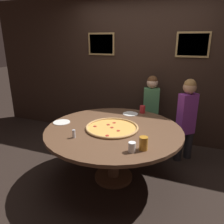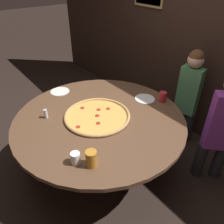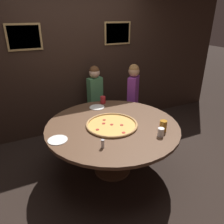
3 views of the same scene
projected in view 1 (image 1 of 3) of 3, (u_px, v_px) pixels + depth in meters
The scene contains 12 objects.
ground_plane at pixel (114, 177), 3.04m from camera, with size 24.00×24.00×0.00m, color black.
back_wall at pixel (143, 70), 3.94m from camera, with size 6.40×0.08×2.60m.
dining_table at pixel (114, 136), 2.84m from camera, with size 1.75×1.75×0.74m.
giant_pizza at pixel (112, 128), 2.79m from camera, with size 0.68×0.68×0.03m.
drink_cup_far_right at pixel (132, 147), 2.20m from camera, with size 0.08×0.08×0.10m, color white.
drink_cup_beside_pizza at pixel (142, 109), 3.38m from camera, with size 0.08×0.08×0.12m, color #B22328.
drink_cup_centre_back at pixel (143, 143), 2.24m from camera, with size 0.09×0.09×0.14m, color #BC7A23.
white_plate_far_back at pixel (62, 122), 3.00m from camera, with size 0.23×0.23×0.01m, color white.
white_plate_left_side at pixel (130, 114), 3.35m from camera, with size 0.23×0.23×0.01m, color white.
condiment_shaker at pixel (74, 134), 2.52m from camera, with size 0.04×0.04×0.10m.
diner_far_left at pixel (151, 107), 3.80m from camera, with size 0.33×0.19×1.26m.
diner_side_right at pixel (187, 116), 3.30m from camera, with size 0.31×0.31×1.29m.
Camera 1 is at (0.93, -2.43, 1.82)m, focal length 35.00 mm.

